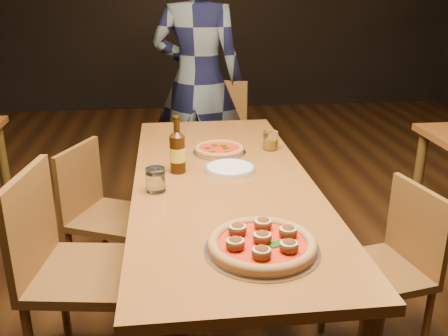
{
  "coord_description": "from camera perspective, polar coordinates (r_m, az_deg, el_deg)",
  "views": [
    {
      "loc": [
        -0.24,
        -2.09,
        1.59
      ],
      "look_at": [
        0.0,
        -0.05,
        0.82
      ],
      "focal_mm": 40.0,
      "sensor_mm": 36.0,
      "label": 1
    }
  ],
  "objects": [
    {
      "name": "chair_main_e",
      "position": [
        2.33,
        17.17,
        -11.1
      ],
      "size": [
        0.44,
        0.44,
        0.81
      ],
      "primitive_type": null,
      "rotation": [
        0.0,
        0.0,
        -1.38
      ],
      "color": "brown",
      "rests_on": "ground"
    },
    {
      "name": "water_glass",
      "position": [
        2.14,
        -7.83,
        -1.33
      ],
      "size": [
        0.08,
        0.08,
        0.1
      ],
      "primitive_type": "cylinder",
      "color": "white",
      "rests_on": "table_main"
    },
    {
      "name": "plate_stack",
      "position": [
        2.36,
        0.7,
        -0.08
      ],
      "size": [
        0.24,
        0.24,
        0.02
      ],
      "primitive_type": "cylinder",
      "color": "white",
      "rests_on": "table_main"
    },
    {
      "name": "ground",
      "position": [
        2.64,
        -0.13,
        -16.51
      ],
      "size": [
        9.0,
        9.0,
        0.0
      ],
      "primitive_type": "plane",
      "color": "black"
    },
    {
      "name": "chair_end",
      "position": [
        3.57,
        -1.55,
        2.45
      ],
      "size": [
        0.57,
        0.57,
        0.96
      ],
      "primitive_type": null,
      "rotation": [
        0.0,
        0.0,
        -0.34
      ],
      "color": "brown",
      "rests_on": "ground"
    },
    {
      "name": "diner",
      "position": [
        3.66,
        -2.97,
        9.82
      ],
      "size": [
        0.76,
        0.6,
        1.82
      ],
      "primitive_type": "imported",
      "rotation": [
        0.0,
        0.0,
        2.86
      ],
      "color": "black",
      "rests_on": "ground"
    },
    {
      "name": "pizza_margherita",
      "position": [
        2.61,
        -0.53,
        2.13
      ],
      "size": [
        0.28,
        0.28,
        0.04
      ],
      "rotation": [
        0.0,
        0.0,
        -0.11
      ],
      "color": "#B7B7BF",
      "rests_on": "table_main"
    },
    {
      "name": "beer_bottle",
      "position": [
        2.32,
        -5.33,
        1.73
      ],
      "size": [
        0.07,
        0.07,
        0.26
      ],
      "rotation": [
        0.0,
        0.0,
        0.07
      ],
      "color": "black",
      "rests_on": "table_main"
    },
    {
      "name": "amber_glass",
      "position": [
        2.66,
        5.33,
        3.15
      ],
      "size": [
        0.08,
        0.08,
        0.1
      ],
      "primitive_type": "cylinder",
      "color": "#AA7613",
      "rests_on": "table_main"
    },
    {
      "name": "pizza_meatball",
      "position": [
        1.67,
        4.38,
        -8.63
      ],
      "size": [
        0.39,
        0.39,
        0.07
      ],
      "rotation": [
        0.0,
        0.0,
        0.05
      ],
      "color": "#B7B7BF",
      "rests_on": "table_main"
    },
    {
      "name": "table_main",
      "position": [
        2.3,
        -0.14,
        -2.88
      ],
      "size": [
        0.8,
        2.0,
        0.75
      ],
      "color": "brown",
      "rests_on": "ground"
    },
    {
      "name": "chair_main_nw",
      "position": [
        2.17,
        -15.43,
        -11.35
      ],
      "size": [
        0.5,
        0.5,
        0.95
      ],
      "primitive_type": null,
      "rotation": [
        0.0,
        0.0,
        1.42
      ],
      "color": "brown",
      "rests_on": "ground"
    },
    {
      "name": "chair_main_sw",
      "position": [
        2.74,
        -12.68,
        -5.46
      ],
      "size": [
        0.51,
        0.51,
        0.83
      ],
      "primitive_type": null,
      "rotation": [
        0.0,
        0.0,
        1.15
      ],
      "color": "brown",
      "rests_on": "ground"
    }
  ]
}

